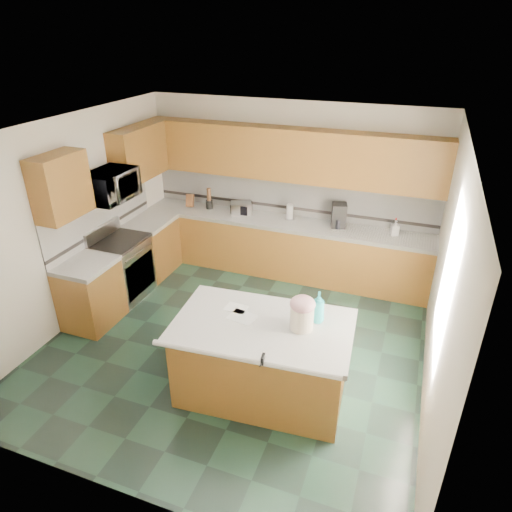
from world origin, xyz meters
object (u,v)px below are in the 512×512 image
at_px(treat_jar, 302,318).
at_px(soap_bottle_island, 318,307).
at_px(island_base, 263,361).
at_px(coffee_maker, 339,215).
at_px(toaster_oven, 241,208).
at_px(island_top, 263,326).
at_px(knife_block, 190,201).

relative_size(treat_jar, soap_bottle_island, 0.72).
distance_m(island_base, coffee_maker, 2.87).
height_order(island_base, treat_jar, treat_jar).
distance_m(soap_bottle_island, coffee_maker, 2.55).
relative_size(toaster_oven, coffee_maker, 0.91).
height_order(island_base, toaster_oven, toaster_oven).
bearing_deg(soap_bottle_island, island_top, -163.70).
bearing_deg(soap_bottle_island, knife_block, 128.97).
bearing_deg(coffee_maker, island_base, -108.79).
distance_m(soap_bottle_island, knife_block, 3.75).
xyz_separation_m(island_base, island_top, (0.00, 0.00, 0.46)).
bearing_deg(island_top, island_base, 175.70).
bearing_deg(toaster_oven, treat_jar, -82.01).
distance_m(island_top, coffee_maker, 2.80).
height_order(soap_bottle_island, coffee_maker, coffee_maker).
relative_size(island_top, coffee_maker, 5.10).
bearing_deg(knife_block, island_top, -59.14).
height_order(island_base, island_top, island_top).
distance_m(island_top, toaster_oven, 3.07).
bearing_deg(knife_block, treat_jar, -53.85).
xyz_separation_m(soap_bottle_island, knife_block, (-2.79, 2.51, -0.07)).
height_order(soap_bottle_island, toaster_oven, soap_bottle_island).
bearing_deg(island_top, toaster_oven, 111.75).
bearing_deg(knife_block, soap_bottle_island, -50.64).
relative_size(knife_block, coffee_maker, 0.58).
relative_size(island_top, knife_block, 8.78).
bearing_deg(coffee_maker, treat_jar, -100.68).
xyz_separation_m(island_top, treat_jar, (0.39, 0.07, 0.15)).
distance_m(treat_jar, knife_block, 3.78).
relative_size(island_base, treat_jar, 7.01).
relative_size(island_top, soap_bottle_island, 5.32).
height_order(knife_block, toaster_oven, knife_block).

